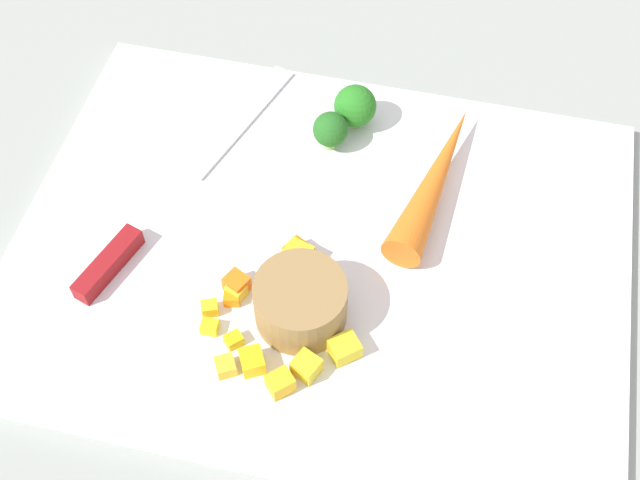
# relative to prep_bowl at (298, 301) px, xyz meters

# --- Properties ---
(ground_plane) EXTENTS (4.00, 4.00, 0.00)m
(ground_plane) POSITION_rel_prep_bowl_xyz_m (0.00, 0.07, -0.03)
(ground_plane) COLOR gray
(cutting_board) EXTENTS (0.51, 0.39, 0.01)m
(cutting_board) POSITION_rel_prep_bowl_xyz_m (0.00, 0.07, -0.03)
(cutting_board) COLOR white
(cutting_board) RESTS_ON ground_plane
(prep_bowl) EXTENTS (0.07, 0.07, 0.04)m
(prep_bowl) POSITION_rel_prep_bowl_xyz_m (0.00, 0.00, 0.00)
(prep_bowl) COLOR olive
(prep_bowl) RESTS_ON cutting_board
(chef_knife) EXTENTS (0.11, 0.29, 0.02)m
(chef_knife) POSITION_rel_prep_bowl_xyz_m (-0.14, 0.07, -0.01)
(chef_knife) COLOR silver
(chef_knife) RESTS_ON cutting_board
(whole_carrot) EXTENTS (0.07, 0.18, 0.03)m
(whole_carrot) POSITION_rel_prep_bowl_xyz_m (0.09, 0.15, -0.00)
(whole_carrot) COLOR orange
(whole_carrot) RESTS_ON cutting_board
(carrot_dice_0) EXTENTS (0.02, 0.02, 0.02)m
(carrot_dice_0) POSITION_rel_prep_bowl_xyz_m (-0.05, 0.01, -0.01)
(carrot_dice_0) COLOR orange
(carrot_dice_0) RESTS_ON cutting_board
(carrot_dice_1) EXTENTS (0.02, 0.02, 0.01)m
(carrot_dice_1) POSITION_rel_prep_bowl_xyz_m (-0.02, 0.05, -0.01)
(carrot_dice_1) COLOR orange
(carrot_dice_1) RESTS_ON cutting_board
(carrot_dice_2) EXTENTS (0.01, 0.01, 0.01)m
(carrot_dice_2) POSITION_rel_prep_bowl_xyz_m (-0.05, -0.00, -0.02)
(carrot_dice_2) COLOR orange
(carrot_dice_2) RESTS_ON cutting_board
(pepper_dice_0) EXTENTS (0.02, 0.02, 0.01)m
(pepper_dice_0) POSITION_rel_prep_bowl_xyz_m (-0.04, -0.04, -0.02)
(pepper_dice_0) COLOR yellow
(pepper_dice_0) RESTS_ON cutting_board
(pepper_dice_1) EXTENTS (0.03, 0.03, 0.02)m
(pepper_dice_1) POSITION_rel_prep_bowl_xyz_m (-0.01, 0.05, -0.01)
(pepper_dice_1) COLOR yellow
(pepper_dice_1) RESTS_ON cutting_board
(pepper_dice_2) EXTENTS (0.02, 0.02, 0.01)m
(pepper_dice_2) POSITION_rel_prep_bowl_xyz_m (-0.04, -0.06, -0.01)
(pepper_dice_2) COLOR yellow
(pepper_dice_2) RESTS_ON cutting_board
(pepper_dice_3) EXTENTS (0.01, 0.01, 0.01)m
(pepper_dice_3) POSITION_rel_prep_bowl_xyz_m (-0.06, -0.03, -0.02)
(pepper_dice_3) COLOR yellow
(pepper_dice_3) RESTS_ON cutting_board
(pepper_dice_4) EXTENTS (0.03, 0.03, 0.02)m
(pepper_dice_4) POSITION_rel_prep_bowl_xyz_m (0.04, -0.02, -0.01)
(pepper_dice_4) COLOR yellow
(pepper_dice_4) RESTS_ON cutting_board
(pepper_dice_5) EXTENTS (0.02, 0.02, 0.02)m
(pepper_dice_5) POSITION_rel_prep_bowl_xyz_m (0.02, -0.05, -0.01)
(pepper_dice_5) COLOR yellow
(pepper_dice_5) RESTS_ON cutting_board
(pepper_dice_6) EXTENTS (0.02, 0.02, 0.01)m
(pepper_dice_6) POSITION_rel_prep_bowl_xyz_m (-0.05, 0.01, -0.01)
(pepper_dice_6) COLOR yellow
(pepper_dice_6) RESTS_ON cutting_board
(pepper_dice_7) EXTENTS (0.02, 0.03, 0.02)m
(pepper_dice_7) POSITION_rel_prep_bowl_xyz_m (-0.02, -0.05, -0.01)
(pepper_dice_7) COLOR yellow
(pepper_dice_7) RESTS_ON cutting_board
(pepper_dice_8) EXTENTS (0.02, 0.02, 0.02)m
(pepper_dice_8) POSITION_rel_prep_bowl_xyz_m (-0.00, -0.06, -0.01)
(pepper_dice_8) COLOR yellow
(pepper_dice_8) RESTS_ON cutting_board
(pepper_dice_9) EXTENTS (0.02, 0.01, 0.01)m
(pepper_dice_9) POSITION_rel_prep_bowl_xyz_m (-0.07, -0.01, -0.01)
(pepper_dice_9) COLOR yellow
(pepper_dice_9) RESTS_ON cutting_board
(broccoli_floret_0) EXTENTS (0.04, 0.04, 0.04)m
(broccoli_floret_0) POSITION_rel_prep_bowl_xyz_m (-0.00, 0.21, 0.00)
(broccoli_floret_0) COLOR #84C069
(broccoli_floret_0) RESTS_ON cutting_board
(broccoli_floret_1) EXTENTS (0.03, 0.03, 0.04)m
(broccoli_floret_1) POSITION_rel_prep_bowl_xyz_m (-0.01, 0.18, 0.00)
(broccoli_floret_1) COLOR #82C158
(broccoli_floret_1) RESTS_ON cutting_board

